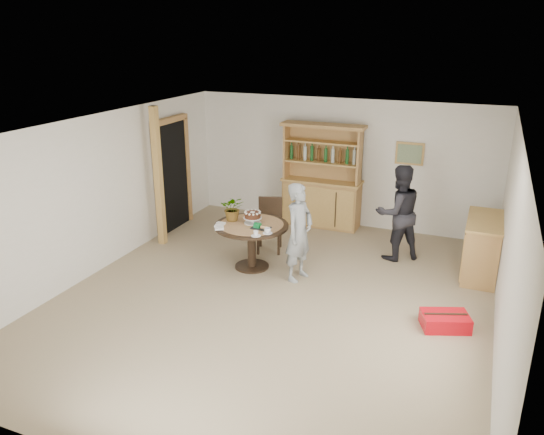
{
  "coord_description": "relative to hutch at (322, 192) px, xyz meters",
  "views": [
    {
      "loc": [
        2.62,
        -6.41,
        3.71
      ],
      "look_at": [
        -0.24,
        0.53,
        1.05
      ],
      "focal_mm": 35.0,
      "sensor_mm": 36.0,
      "label": 1
    }
  ],
  "objects": [
    {
      "name": "gift_tray",
      "position": [
        -0.23,
        -2.5,
        0.1
      ],
      "size": [
        0.3,
        0.2,
        0.08
      ],
      "color": "black",
      "rests_on": "dining_table"
    },
    {
      "name": "sideboard",
      "position": [
        3.04,
        -1.24,
        -0.22
      ],
      "size": [
        0.54,
        1.26,
        0.94
      ],
      "color": "tan",
      "rests_on": "ground"
    },
    {
      "name": "dining_table",
      "position": [
        -0.44,
        -2.38,
        -0.08
      ],
      "size": [
        1.2,
        1.2,
        0.76
      ],
      "color": "black",
      "rests_on": "ground"
    },
    {
      "name": "adult_person",
      "position": [
        1.67,
        -1.09,
        0.13
      ],
      "size": [
        1.01,
        0.97,
        1.64
      ],
      "primitive_type": "imported",
      "rotation": [
        0.0,
        0.0,
        3.78
      ],
      "color": "black",
      "rests_on": "ground"
    },
    {
      "name": "teen_boy",
      "position": [
        0.41,
        -2.48,
        0.09
      ],
      "size": [
        0.49,
        0.64,
        1.55
      ],
      "primitive_type": "imported",
      "rotation": [
        0.0,
        0.0,
        1.33
      ],
      "color": "gray",
      "rests_on": "ground"
    },
    {
      "name": "room_shell",
      "position": [
        0.3,
        -3.23,
        1.05
      ],
      "size": [
        6.04,
        7.04,
        2.52
      ],
      "color": "white",
      "rests_on": "ground"
    },
    {
      "name": "coffee_cup_b",
      "position": [
        -0.16,
        -2.83,
        0.11
      ],
      "size": [
        0.15,
        0.15,
        0.08
      ],
      "color": "white",
      "rests_on": "dining_table"
    },
    {
      "name": "ground",
      "position": [
        0.3,
        -3.24,
        -0.69
      ],
      "size": [
        7.0,
        7.0,
        0.0
      ],
      "primitive_type": "plane",
      "color": "tan",
      "rests_on": "ground"
    },
    {
      "name": "coffee_cup_a",
      "position": [
        -0.04,
        -2.66,
        0.11
      ],
      "size": [
        0.15,
        0.15,
        0.09
      ],
      "color": "white",
      "rests_on": "dining_table"
    },
    {
      "name": "birthday_cake",
      "position": [
        -0.44,
        -2.33,
        0.19
      ],
      "size": [
        0.3,
        0.3,
        0.2
      ],
      "color": "white",
      "rests_on": "dining_table"
    },
    {
      "name": "dining_chair",
      "position": [
        -0.47,
        -1.55,
        -0.15
      ],
      "size": [
        0.52,
        0.52,
        0.95
      ],
      "rotation": [
        0.0,
        0.0,
        0.3
      ],
      "color": "black",
      "rests_on": "ground"
    },
    {
      "name": "hutch",
      "position": [
        0.0,
        0.0,
        0.0
      ],
      "size": [
        1.62,
        0.54,
        2.04
      ],
      "color": "tan",
      "rests_on": "ground"
    },
    {
      "name": "napkins",
      "position": [
        -0.85,
        -2.69,
        0.09
      ],
      "size": [
        0.24,
        0.33,
        0.03
      ],
      "color": "white",
      "rests_on": "dining_table"
    },
    {
      "name": "flower_vase",
      "position": [
        -0.79,
        -2.33,
        0.28
      ],
      "size": [
        0.47,
        0.44,
        0.42
      ],
      "primitive_type": "imported",
      "rotation": [
        0.0,
        0.0,
        0.35
      ],
      "color": "#3F7233",
      "rests_on": "dining_table"
    },
    {
      "name": "red_suitcase",
      "position": [
        2.69,
        -3.14,
        -0.59
      ],
      "size": [
        0.7,
        0.59,
        0.21
      ],
      "rotation": [
        0.0,
        0.0,
        0.36
      ],
      "color": "red",
      "rests_on": "ground"
    },
    {
      "name": "pine_post",
      "position": [
        -2.4,
        -2.04,
        0.56
      ],
      "size": [
        0.12,
        0.12,
        2.5
      ],
      "primitive_type": "cube",
      "color": "tan",
      "rests_on": "ground"
    },
    {
      "name": "doorway",
      "position": [
        -2.63,
        -1.24,
        0.42
      ],
      "size": [
        0.13,
        1.1,
        2.18
      ],
      "color": "black",
      "rests_on": "ground"
    }
  ]
}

